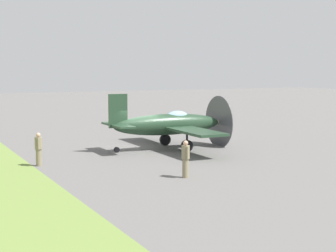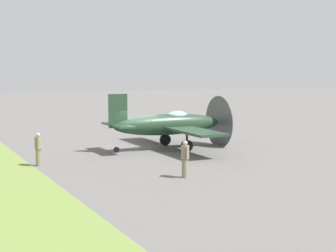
{
  "view_description": "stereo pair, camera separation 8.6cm",
  "coord_description": "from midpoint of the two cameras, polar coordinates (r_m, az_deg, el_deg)",
  "views": [
    {
      "loc": [
        30.11,
        -12.89,
        5.04
      ],
      "look_at": [
        0.53,
        1.92,
        1.44
      ],
      "focal_mm": 57.31,
      "sensor_mm": 36.0,
      "label": 1
    },
    {
      "loc": [
        30.15,
        -12.81,
        5.04
      ],
      "look_at": [
        0.53,
        1.92,
        1.44
      ],
      "focal_mm": 57.31,
      "sensor_mm": 36.0,
      "label": 2
    }
  ],
  "objects": [
    {
      "name": "ground_plane",
      "position": [
        33.14,
        -3.46,
        -2.55
      ],
      "size": [
        160.0,
        160.0,
        0.0
      ],
      "primitive_type": "plane",
      "color": "#605E5B"
    },
    {
      "name": "airplane_lead",
      "position": [
        33.34,
        0.18,
        0.17
      ],
      "size": [
        10.22,
        8.13,
        3.66
      ],
      "rotation": [
        0.0,
        0.0,
        -0.02
      ],
      "color": "#233D28",
      "rests_on": "ground"
    },
    {
      "name": "ground_crew_chief",
      "position": [
        28.36,
        -13.68,
        -2.34
      ],
      "size": [
        0.61,
        0.38,
        1.73
      ],
      "rotation": [
        0.0,
        0.0,
        6.04
      ],
      "color": "#847A5B",
      "rests_on": "ground"
    },
    {
      "name": "ground_crew_mechanic",
      "position": [
        24.65,
        1.78,
        -3.43
      ],
      "size": [
        0.62,
        0.38,
        1.73
      ],
      "rotation": [
        0.0,
        0.0,
        6.13
      ],
      "color": "#847A5B",
      "rests_on": "ground"
    }
  ]
}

